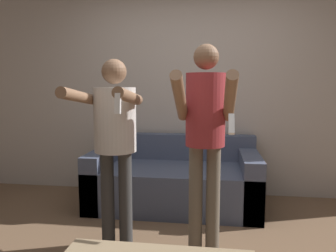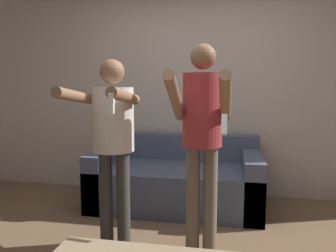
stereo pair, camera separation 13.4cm
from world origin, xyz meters
name	(u,v)px [view 1 (the left image)]	position (x,y,z in m)	size (l,w,h in m)	color
wall_back	(192,85)	(0.00, 1.83, 1.35)	(6.40, 0.06, 2.70)	beige
couch	(175,181)	(-0.15, 1.32, 0.27)	(1.83, 0.93, 0.76)	#4C5670
person_standing_left	(114,131)	(-0.51, 0.28, 0.97)	(0.46, 0.73, 1.55)	#383838
person_standing_right	(205,127)	(0.21, 0.28, 1.02)	(0.42, 0.70, 1.65)	#6B6051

